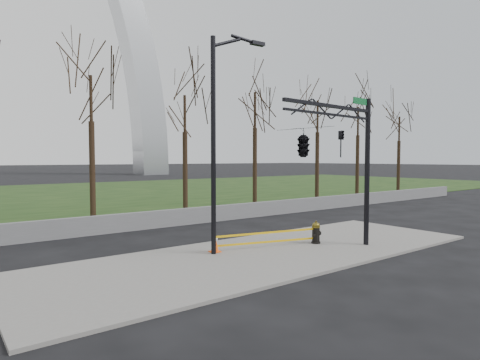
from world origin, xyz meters
TOP-DOWN VIEW (x-y plane):
  - ground at (0.00, 0.00)m, footprint 500.00×500.00m
  - sidewalk at (0.00, 0.00)m, footprint 18.00×6.00m
  - grass_strip at (0.00, 30.00)m, footprint 120.00×40.00m
  - guardrail at (0.00, 8.00)m, footprint 60.00×0.30m
  - tree_row at (3.31, 12.00)m, footprint 52.62×4.00m
  - fire_hydrant at (2.57, 0.03)m, footprint 0.59×0.38m
  - traffic_cone at (-1.65, 1.25)m, footprint 0.38×0.38m
  - street_light at (-1.60, 1.05)m, footprint 2.39×0.31m
  - traffic_signal_mast at (0.78, -1.60)m, footprint 5.09×2.52m
  - caution_tape at (0.41, 0.59)m, footprint 4.39×1.22m

SIDE VIEW (x-z plane):
  - ground at x=0.00m, z-range 0.00..0.00m
  - grass_strip at x=0.00m, z-range 0.00..0.06m
  - sidewalk at x=0.00m, z-range 0.00..0.10m
  - guardrail at x=0.00m, z-range 0.00..0.90m
  - traffic_cone at x=-1.65m, z-range 0.10..0.80m
  - caution_tape at x=0.41m, z-range 0.29..0.75m
  - fire_hydrant at x=2.57m, z-range 0.06..1.00m
  - traffic_signal_mast at x=0.78m, z-range 1.15..7.15m
  - tree_row at x=3.31m, z-range 0.00..9.39m
  - street_light at x=-1.60m, z-range 0.59..8.80m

